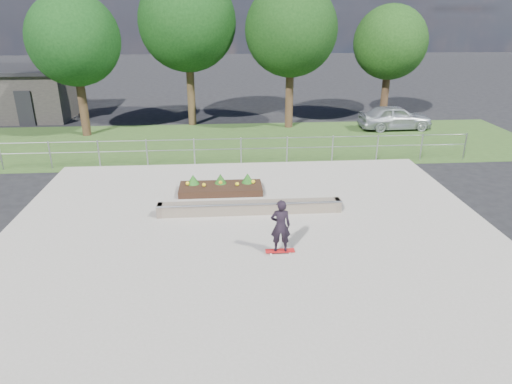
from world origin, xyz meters
TOP-DOWN VIEW (x-y plane):
  - ground at (0.00, 0.00)m, footprint 120.00×120.00m
  - grass_verge at (0.00, 11.00)m, footprint 30.00×8.00m
  - concrete_slab at (0.00, 0.00)m, footprint 15.00×15.00m
  - fence at (0.00, 7.50)m, footprint 20.06×0.06m
  - building at (-14.00, 18.00)m, footprint 8.40×5.40m
  - tree_far_left at (-8.00, 13.00)m, footprint 4.55×4.55m
  - tree_mid_left at (-2.50, 15.00)m, footprint 5.25×5.25m
  - tree_mid_right at (3.00, 14.00)m, footprint 4.90×4.90m
  - tree_far_right at (9.00, 15.50)m, footprint 4.20×4.20m
  - grind_ledge at (0.05, 2.23)m, footprint 6.00×0.44m
  - planter_bed at (-0.89, 4.23)m, footprint 3.00×1.20m
  - skateboarder at (0.71, -0.45)m, footprint 0.80×0.38m
  - parked_car at (8.83, 13.07)m, footprint 4.05×1.78m

SIDE VIEW (x-z plane):
  - ground at x=0.00m, z-range 0.00..0.00m
  - grass_verge at x=0.00m, z-range 0.00..0.02m
  - concrete_slab at x=0.00m, z-range 0.00..0.06m
  - planter_bed at x=-0.89m, z-range -0.06..0.55m
  - grind_ledge at x=0.05m, z-range 0.05..0.48m
  - parked_car at x=8.83m, z-range 0.00..1.36m
  - fence at x=0.00m, z-range 0.17..1.37m
  - skateboarder at x=0.71m, z-range 0.09..1.67m
  - building at x=-14.00m, z-range 0.01..3.01m
  - tree_far_right at x=9.00m, z-range 1.18..7.78m
  - tree_far_left at x=-8.00m, z-range 1.28..8.43m
  - tree_mid_right at x=3.00m, z-range 1.38..9.08m
  - tree_mid_left at x=-2.50m, z-range 1.48..9.73m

